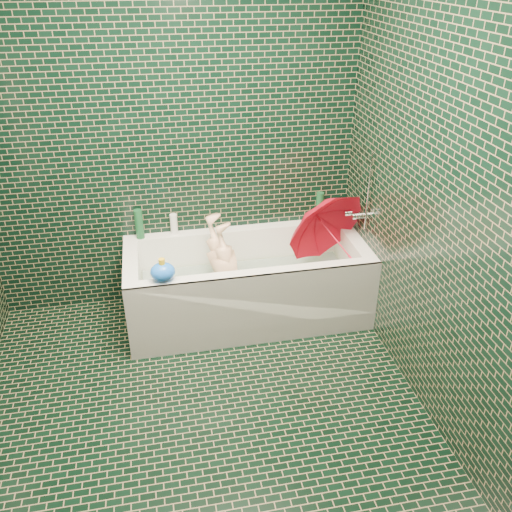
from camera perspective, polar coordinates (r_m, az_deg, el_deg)
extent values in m
plane|color=black|center=(3.26, -5.58, -17.22)|extent=(2.80, 2.80, 0.00)
plane|color=black|center=(3.81, -8.96, 12.08)|extent=(2.80, 0.00, 2.80)
plane|color=black|center=(1.41, -1.13, -23.16)|extent=(2.80, 0.00, 2.80)
plane|color=black|center=(2.89, 19.71, 4.94)|extent=(0.00, 2.80, 2.80)
cube|color=white|center=(4.03, -0.92, -5.15)|extent=(1.70, 0.75, 0.15)
cube|color=white|center=(4.16, -1.78, 0.46)|extent=(1.70, 0.10, 0.40)
cube|color=white|center=(3.62, -0.01, -4.44)|extent=(1.70, 0.10, 0.40)
cube|color=white|center=(4.08, 10.14, -0.63)|extent=(0.10, 0.55, 0.40)
cube|color=white|center=(3.84, -12.78, -3.00)|extent=(0.10, 0.55, 0.40)
cube|color=white|center=(3.63, 0.12, -5.77)|extent=(1.70, 0.02, 0.55)
cube|color=green|center=(3.99, -0.93, -4.20)|extent=(1.35, 0.47, 0.01)
cube|color=silver|center=(3.91, -0.95, -2.44)|extent=(1.48, 0.53, 0.00)
cylinder|color=silver|center=(3.92, 11.04, 4.22)|extent=(0.14, 0.05, 0.05)
cylinder|color=silver|center=(3.94, 9.64, 4.51)|extent=(0.05, 0.04, 0.04)
cylinder|color=silver|center=(3.75, 11.76, 6.61)|extent=(0.01, 0.01, 0.55)
imported|color=beige|center=(3.91, -2.77, -2.31)|extent=(1.02, 0.53, 0.39)
imported|color=red|center=(3.83, 8.24, 1.93)|extent=(0.90, 0.83, 0.92)
imported|color=white|center=(4.26, 8.12, 3.90)|extent=(0.12, 0.12, 0.25)
imported|color=#4D1F76|center=(4.23, 7.75, 3.75)|extent=(0.10, 0.10, 0.19)
imported|color=#154C28|center=(4.22, 7.80, 3.68)|extent=(0.17, 0.17, 0.18)
cylinder|color=#154C28|center=(4.14, 6.70, 5.08)|extent=(0.07, 0.07, 0.24)
cylinder|color=silver|center=(4.22, 8.98, 4.97)|extent=(0.05, 0.05, 0.19)
cylinder|color=#154C28|center=(3.97, -12.20, 3.30)|extent=(0.06, 0.06, 0.22)
cylinder|color=white|center=(4.00, -8.64, 3.35)|extent=(0.06, 0.06, 0.15)
ellipsoid|color=yellow|center=(4.20, 6.60, 4.19)|extent=(0.11, 0.10, 0.07)
sphere|color=yellow|center=(4.20, 7.09, 4.81)|extent=(0.05, 0.05, 0.05)
cone|color=orange|center=(4.21, 7.39, 4.83)|extent=(0.02, 0.03, 0.02)
ellipsoid|color=blue|center=(3.44, -9.79, -1.66)|extent=(0.17, 0.14, 0.12)
cylinder|color=yellow|center=(3.40, -9.89, -0.63)|extent=(0.04, 0.04, 0.04)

